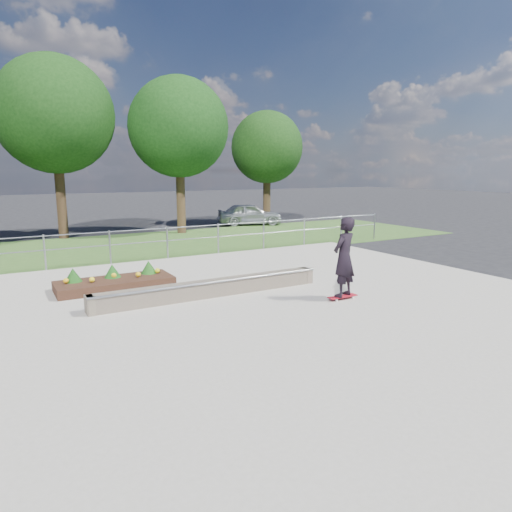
{
  "coord_description": "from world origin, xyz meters",
  "views": [
    {
      "loc": [
        -5.26,
        -8.0,
        3.16
      ],
      "look_at": [
        0.2,
        1.5,
        1.1
      ],
      "focal_mm": 32.0,
      "sensor_mm": 36.0,
      "label": 1
    }
  ],
  "objects": [
    {
      "name": "tree_far_right",
      "position": [
        9.0,
        15.5,
        4.48
      ],
      "size": [
        4.2,
        4.2,
        6.6
      ],
      "color": "#2F2112",
      "rests_on": "ground"
    },
    {
      "name": "ground",
      "position": [
        0.0,
        0.0,
        0.0
      ],
      "size": [
        120.0,
        120.0,
        0.0
      ],
      "primitive_type": "plane",
      "color": "black",
      "rests_on": "ground"
    },
    {
      "name": "fence",
      "position": [
        0.0,
        7.5,
        0.77
      ],
      "size": [
        20.06,
        0.06,
        1.2
      ],
      "color": "#94989C",
      "rests_on": "ground"
    },
    {
      "name": "skateboarder",
      "position": [
        1.94,
        0.28,
        1.1
      ],
      "size": [
        0.82,
        0.67,
        2.02
      ],
      "color": "silver",
      "rests_on": "concrete_slab"
    },
    {
      "name": "grass_verge",
      "position": [
        0.0,
        11.0,
        0.01
      ],
      "size": [
        30.0,
        8.0,
        0.02
      ],
      "primitive_type": "cube",
      "color": "#325321",
      "rests_on": "ground"
    },
    {
      "name": "tree_mid_right",
      "position": [
        3.0,
        14.0,
        5.23
      ],
      "size": [
        4.9,
        4.9,
        7.7
      ],
      "color": "#372416",
      "rests_on": "ground"
    },
    {
      "name": "tree_mid_left",
      "position": [
        -2.5,
        15.0,
        5.61
      ],
      "size": [
        5.25,
        5.25,
        8.25
      ],
      "color": "black",
      "rests_on": "ground"
    },
    {
      "name": "grind_ledge",
      "position": [
        -0.72,
        2.13,
        0.26
      ],
      "size": [
        6.0,
        0.44,
        0.43
      ],
      "color": "brown",
      "rests_on": "concrete_slab"
    },
    {
      "name": "planter_bed",
      "position": [
        -2.63,
        4.17,
        0.24
      ],
      "size": [
        3.0,
        1.2,
        0.61
      ],
      "color": "black",
      "rests_on": "concrete_slab"
    },
    {
      "name": "parked_car",
      "position": [
        7.72,
        15.32,
        0.64
      ],
      "size": [
        4.06,
        2.69,
        1.29
      ],
      "primitive_type": "imported",
      "rotation": [
        0.0,
        0.0,
        1.23
      ],
      "color": "#9DA1A6",
      "rests_on": "ground"
    },
    {
      "name": "concrete_slab",
      "position": [
        0.0,
        0.0,
        0.03
      ],
      "size": [
        15.0,
        15.0,
        0.06
      ],
      "primitive_type": "cube",
      "color": "gray",
      "rests_on": "ground"
    }
  ]
}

